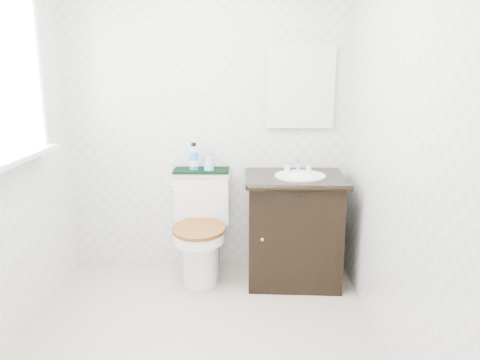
{
  "coord_description": "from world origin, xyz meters",
  "views": [
    {
      "loc": [
        0.27,
        -2.46,
        1.58
      ],
      "look_at": [
        0.25,
        0.75,
        0.82
      ],
      "focal_mm": 35.0,
      "sensor_mm": 36.0,
      "label": 1
    }
  ],
  "objects_px": {
    "trash_bin": "(201,258)",
    "mouthwash_bottle": "(194,157)",
    "vanity": "(295,225)",
    "cup": "(209,164)",
    "toilet": "(201,232)"
  },
  "relations": [
    {
      "from": "cup",
      "to": "toilet",
      "type": "bearing_deg",
      "value": -121.2
    },
    {
      "from": "toilet",
      "to": "mouthwash_bottle",
      "type": "height_order",
      "value": "mouthwash_bottle"
    },
    {
      "from": "vanity",
      "to": "trash_bin",
      "type": "xyz_separation_m",
      "value": [
        -0.71,
        0.04,
        -0.28
      ]
    },
    {
      "from": "vanity",
      "to": "trash_bin",
      "type": "height_order",
      "value": "vanity"
    },
    {
      "from": "toilet",
      "to": "cup",
      "type": "xyz_separation_m",
      "value": [
        0.06,
        0.1,
        0.52
      ]
    },
    {
      "from": "cup",
      "to": "vanity",
      "type": "bearing_deg",
      "value": -14.08
    },
    {
      "from": "trash_bin",
      "to": "mouthwash_bottle",
      "type": "xyz_separation_m",
      "value": [
        -0.06,
        0.15,
        0.77
      ]
    },
    {
      "from": "vanity",
      "to": "cup",
      "type": "height_order",
      "value": "cup"
    },
    {
      "from": "toilet",
      "to": "cup",
      "type": "height_order",
      "value": "cup"
    },
    {
      "from": "toilet",
      "to": "vanity",
      "type": "relative_size",
      "value": 0.88
    },
    {
      "from": "mouthwash_bottle",
      "to": "cup",
      "type": "xyz_separation_m",
      "value": [
        0.12,
        -0.02,
        -0.05
      ]
    },
    {
      "from": "trash_bin",
      "to": "toilet",
      "type": "bearing_deg",
      "value": 90.0
    },
    {
      "from": "vanity",
      "to": "trash_bin",
      "type": "relative_size",
      "value": 3.13
    },
    {
      "from": "toilet",
      "to": "vanity",
      "type": "height_order",
      "value": "vanity"
    },
    {
      "from": "trash_bin",
      "to": "mouthwash_bottle",
      "type": "relative_size",
      "value": 1.41
    }
  ]
}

